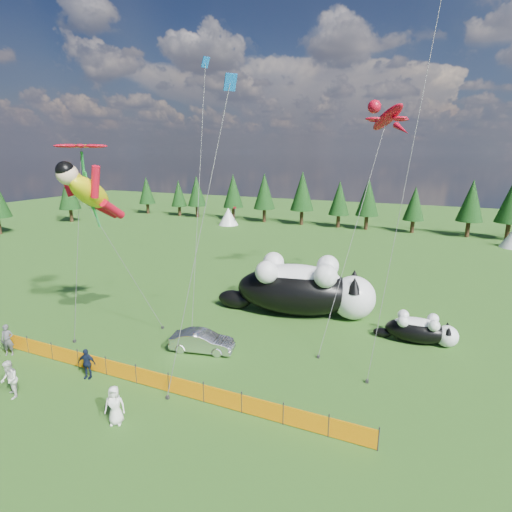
{
  "coord_description": "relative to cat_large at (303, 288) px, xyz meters",
  "views": [
    {
      "loc": [
        11.93,
        -17.25,
        11.55
      ],
      "look_at": [
        2.65,
        4.0,
        5.5
      ],
      "focal_mm": 28.0,
      "sensor_mm": 36.0,
      "label": 1
    }
  ],
  "objects": [
    {
      "name": "ground",
      "position": [
        -4.08,
        -9.26,
        -2.0
      ],
      "size": [
        160.0,
        160.0,
        0.0
      ],
      "primitive_type": "plane",
      "color": "#113509",
      "rests_on": "ground"
    },
    {
      "name": "safety_fence",
      "position": [
        -4.08,
        -12.26,
        -1.5
      ],
      "size": [
        22.06,
        0.06,
        1.1
      ],
      "color": "#262626",
      "rests_on": "ground"
    },
    {
      "name": "tree_line",
      "position": [
        -4.08,
        35.74,
        2.0
      ],
      "size": [
        90.0,
        4.0,
        8.0
      ],
      "primitive_type": null,
      "color": "black",
      "rests_on": "ground"
    },
    {
      "name": "festival_tents",
      "position": [
        6.92,
        30.74,
        -0.6
      ],
      "size": [
        50.0,
        3.2,
        2.8
      ],
      "primitive_type": null,
      "color": "white",
      "rests_on": "ground"
    },
    {
      "name": "cat_large",
      "position": [
        0.0,
        0.0,
        0.0
      ],
      "size": [
        11.62,
        5.6,
        4.22
      ],
      "rotation": [
        0.0,
        0.0,
        0.18
      ],
      "color": "black",
      "rests_on": "ground"
    },
    {
      "name": "cat_small",
      "position": [
        8.08,
        -1.49,
        -1.14
      ],
      "size": [
        5.02,
        1.96,
        1.81
      ],
      "rotation": [
        0.0,
        0.0,
        0.06
      ],
      "color": "black",
      "rests_on": "ground"
    },
    {
      "name": "car",
      "position": [
        -3.79,
        -7.91,
        -1.38
      ],
      "size": [
        4.0,
        2.11,
        1.25
      ],
      "primitive_type": "imported",
      "rotation": [
        0.0,
        0.0,
        1.79
      ],
      "color": "silver",
      "rests_on": "ground"
    },
    {
      "name": "spectator_a",
      "position": [
        -13.93,
        -12.86,
        -1.05
      ],
      "size": [
        0.83,
        0.73,
        1.9
      ],
      "primitive_type": "imported",
      "rotation": [
        0.0,
        0.0,
        0.51
      ],
      "color": "#515055",
      "rests_on": "ground"
    },
    {
      "name": "spectator_b",
      "position": [
        -9.85,
        -15.65,
        -1.05
      ],
      "size": [
        1.08,
        0.96,
        1.91
      ],
      "primitive_type": "imported",
      "rotation": [
        0.0,
        0.0,
        -0.57
      ],
      "color": "white",
      "rests_on": "ground"
    },
    {
      "name": "spectator_c",
      "position": [
        -7.8,
        -12.86,
        -1.17
      ],
      "size": [
        1.07,
        0.75,
        1.66
      ],
      "primitive_type": "imported",
      "rotation": [
        0.0,
        0.0,
        0.27
      ],
      "color": "#121B32",
      "rests_on": "ground"
    },
    {
      "name": "spectator_e",
      "position": [
        -3.83,
        -15.12,
        -1.1
      ],
      "size": [
        1.04,
        0.9,
        1.8
      ],
      "primitive_type": "imported",
      "rotation": [
        0.0,
        0.0,
        0.46
      ],
      "color": "white",
      "rests_on": "ground"
    },
    {
      "name": "superhero_kite",
      "position": [
        -10.4,
        -8.93,
        7.25
      ],
      "size": [
        5.46,
        5.7,
        11.64
      ],
      "color": "#D8CE0B",
      "rests_on": "ground"
    },
    {
      "name": "gecko_kite",
      "position": [
        4.4,
        4.94,
        11.94
      ],
      "size": [
        5.65,
        14.28,
        17.66
      ],
      "color": "red",
      "rests_on": "ground"
    },
    {
      "name": "flower_kite",
      "position": [
        -10.89,
        -8.78,
        9.72
      ],
      "size": [
        3.53,
        3.53,
        12.1
      ],
      "color": "red",
      "rests_on": "ground"
    },
    {
      "name": "diamond_kite_a",
      "position": [
        -6.46,
        -2.15,
        14.08
      ],
      "size": [
        2.02,
        6.27,
        18.29
      ],
      "color": "blue",
      "rests_on": "ground"
    },
    {
      "name": "diamond_kite_b",
      "position": [
        7.22,
        -1.87,
        15.96
      ],
      "size": [
        2.07,
        6.45,
        20.58
      ],
      "color": "#0B8782",
      "rests_on": "ground"
    },
    {
      "name": "diamond_kite_c",
      "position": [
        -1.33,
        -8.83,
        12.07
      ],
      "size": [
        2.08,
        4.63,
        15.66
      ],
      "color": "blue",
      "rests_on": "ground"
    }
  ]
}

